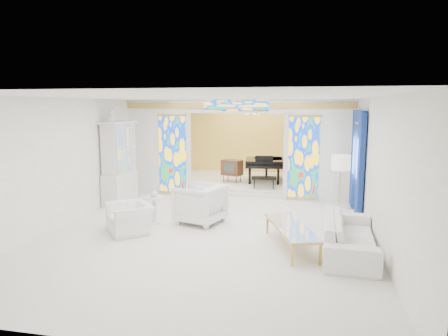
% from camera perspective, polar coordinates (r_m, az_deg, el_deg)
% --- Properties ---
extents(floor, '(12.00, 12.00, 0.00)m').
position_cam_1_polar(floor, '(10.62, -0.06, -6.49)').
color(floor, white).
rests_on(floor, ground).
extents(ceiling, '(7.00, 12.00, 0.02)m').
position_cam_1_polar(ceiling, '(10.24, -0.06, 9.91)').
color(ceiling, white).
rests_on(ceiling, wall_back).
extents(wall_back, '(7.00, 0.02, 3.00)m').
position_cam_1_polar(wall_back, '(16.22, 4.20, 4.21)').
color(wall_back, white).
rests_on(wall_back, floor).
extents(wall_front, '(7.00, 0.02, 3.00)m').
position_cam_1_polar(wall_front, '(4.71, -14.96, -7.65)').
color(wall_front, white).
rests_on(wall_front, floor).
extents(wall_left, '(0.02, 12.00, 3.00)m').
position_cam_1_polar(wall_left, '(11.54, -17.35, 1.93)').
color(wall_left, white).
rests_on(wall_left, floor).
extents(wall_right, '(0.02, 12.00, 3.00)m').
position_cam_1_polar(wall_right, '(10.22, 19.54, 0.98)').
color(wall_right, white).
rests_on(wall_right, floor).
extents(partition_wall, '(7.00, 0.22, 3.00)m').
position_cam_1_polar(partition_wall, '(12.26, 1.81, 3.44)').
color(partition_wall, white).
rests_on(partition_wall, floor).
extents(stained_glass_left, '(0.90, 0.04, 2.40)m').
position_cam_1_polar(stained_glass_left, '(12.69, -7.35, 1.96)').
color(stained_glass_left, gold).
rests_on(stained_glass_left, partition_wall).
extents(stained_glass_right, '(0.90, 0.04, 2.40)m').
position_cam_1_polar(stained_glass_right, '(12.02, 11.30, 1.47)').
color(stained_glass_right, gold).
rests_on(stained_glass_right, partition_wall).
extents(stained_glass_transom, '(2.00, 0.04, 0.34)m').
position_cam_1_polar(stained_glass_transom, '(12.10, 1.76, 8.90)').
color(stained_glass_transom, gold).
rests_on(stained_glass_transom, partition_wall).
extents(alcove_platform, '(6.80, 3.80, 0.18)m').
position_cam_1_polar(alcove_platform, '(14.54, 3.18, -1.93)').
color(alcove_platform, white).
rests_on(alcove_platform, floor).
extents(gold_curtain_back, '(6.70, 0.10, 2.90)m').
position_cam_1_polar(gold_curtain_back, '(16.10, 4.15, 4.18)').
color(gold_curtain_back, '#ECBE52').
rests_on(gold_curtain_back, wall_back).
extents(chandelier, '(0.48, 0.48, 0.30)m').
position_cam_1_polar(chandelier, '(14.16, 4.02, 7.79)').
color(chandelier, gold).
rests_on(chandelier, ceiling).
extents(blue_drapes, '(0.14, 1.85, 2.65)m').
position_cam_1_polar(blue_drapes, '(10.89, 18.54, 1.89)').
color(blue_drapes, navy).
rests_on(blue_drapes, wall_right).
extents(china_cabinet, '(0.56, 1.46, 2.72)m').
position_cam_1_polar(china_cabinet, '(11.98, -14.72, 0.69)').
color(china_cabinet, silver).
rests_on(china_cabinet, floor).
extents(armchair_left, '(1.31, 1.33, 0.65)m').
position_cam_1_polar(armchair_left, '(9.25, -13.32, -6.99)').
color(armchair_left, silver).
rests_on(armchair_left, floor).
extents(armchair_right, '(1.30, 1.28, 0.95)m').
position_cam_1_polar(armchair_right, '(9.69, -3.43, -5.12)').
color(armchair_right, white).
rests_on(armchair_right, floor).
extents(sofa, '(1.09, 2.47, 0.71)m').
position_cam_1_polar(sofa, '(8.15, 17.49, -9.14)').
color(sofa, white).
rests_on(sofa, floor).
extents(side_table, '(0.64, 0.64, 0.65)m').
position_cam_1_polar(side_table, '(9.84, -9.94, -5.33)').
color(side_table, silver).
rests_on(side_table, floor).
extents(vase, '(0.18, 0.18, 0.19)m').
position_cam_1_polar(vase, '(9.76, -9.99, -3.51)').
color(vase, silver).
rests_on(vase, side_table).
extents(coffee_table, '(1.24, 2.11, 0.45)m').
position_cam_1_polar(coffee_table, '(8.16, 9.56, -8.39)').
color(coffee_table, silver).
rests_on(coffee_table, floor).
extents(floor_lamp, '(0.51, 0.51, 1.72)m').
position_cam_1_polar(floor_lamp, '(9.35, 16.34, 0.25)').
color(floor_lamp, gold).
rests_on(floor_lamp, floor).
extents(grand_piano, '(1.61, 2.50, 0.96)m').
position_cam_1_polar(grand_piano, '(14.17, 6.22, 0.78)').
color(grand_piano, black).
rests_on(grand_piano, alcove_platform).
extents(tv_console, '(0.77, 0.63, 0.77)m').
position_cam_1_polar(tv_console, '(13.93, 1.15, 0.06)').
color(tv_console, brown).
rests_on(tv_console, alcove_platform).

